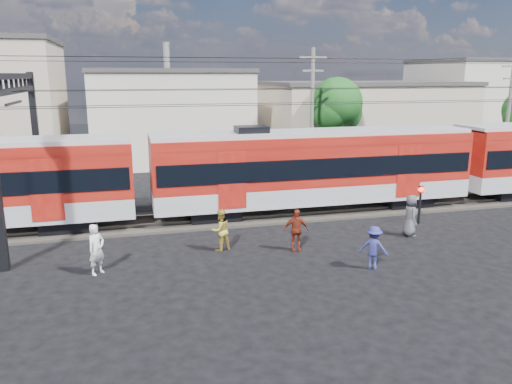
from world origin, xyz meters
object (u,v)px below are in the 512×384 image
pedestrian_a (96,249)px  crossing_signal (420,198)px  pedestrian_c (374,248)px  commuter_train (317,166)px

pedestrian_a → crossing_signal: size_ratio=0.99×
pedestrian_a → crossing_signal: crossing_signal is taller
pedestrian_a → pedestrian_c: (9.63, -2.02, -0.11)m
pedestrian_c → crossing_signal: (4.74, 4.55, 0.47)m
pedestrian_c → commuter_train: bearing=-58.8°
pedestrian_a → pedestrian_c: pedestrian_a is taller
pedestrian_c → crossing_signal: 6.58m
pedestrian_c → pedestrian_a: bearing=25.4°
commuter_train → crossing_signal: (3.93, -3.15, -1.13)m
crossing_signal → pedestrian_c: bearing=-136.2°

